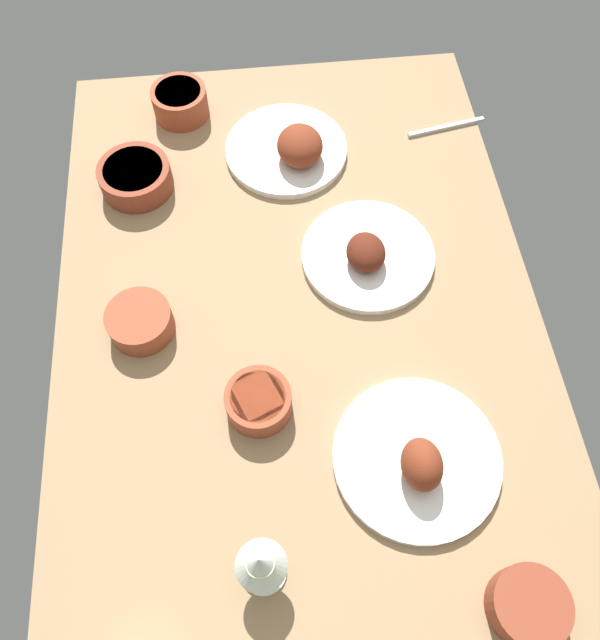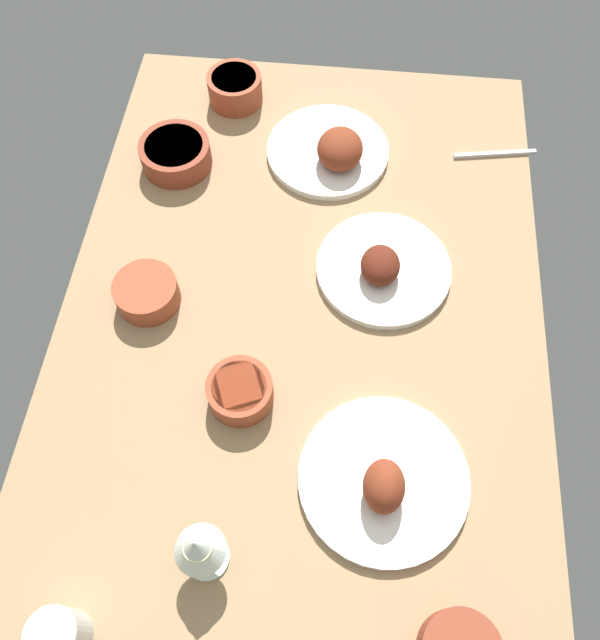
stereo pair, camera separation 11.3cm
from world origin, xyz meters
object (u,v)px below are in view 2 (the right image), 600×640
wine_glass (198,547)px  bowl_pasta (235,88)px  plate_center_main (383,481)px  fork_loose (495,154)px  plate_near_viewer (332,150)px  bowl_cream (147,292)px  bowl_soup (175,153)px  bowl_sauce (240,391)px  water_tumbler (59,635)px  plate_far_side (383,268)px

wine_glass → bowl_pasta: bearing=6.1°
plate_center_main → fork_loose: bearing=-16.2°
plate_near_viewer → bowl_cream: size_ratio=2.21×
plate_near_viewer → bowl_pasta: plate_near_viewer is taller
plate_center_main → plate_near_viewer: (68.93, 13.60, 0.50)cm
bowl_soup → bowl_sauce: bowl_soup is taller
water_tumbler → fork_loose: bearing=-33.4°
plate_far_side → fork_loose: 40.05cm
plate_far_side → wine_glass: size_ratio=1.85×
plate_far_side → bowl_sauce: (-28.22, 23.24, 1.24)cm
bowl_cream → plate_center_main: bearing=-123.7°
water_tumbler → fork_loose: water_tumbler is taller
plate_near_viewer → bowl_pasta: bearing=56.5°
plate_near_viewer → water_tumbler: plate_near_viewer is taller
plate_center_main → fork_loose: size_ratio=1.55×
bowl_cream → bowl_sauce: 26.71cm
bowl_soup → bowl_cream: bearing=-177.8°
bowl_cream → water_tumbler: (-56.81, -0.49, 1.18)cm
bowl_sauce → fork_loose: (60.92, -46.34, -2.45)cm
plate_far_side → bowl_soup: 50.44cm
plate_far_side → bowl_pasta: 56.05cm
wine_glass → water_tumbler: 23.01cm
water_tumbler → bowl_pasta: bearing=-4.0°
plate_near_viewer → plate_center_main: bearing=-168.8°
plate_center_main → bowl_soup: bearing=35.9°
plate_far_side → bowl_sauce: plate_far_side is taller
plate_center_main → bowl_soup: plate_center_main is taller
bowl_sauce → plate_near_viewer: bearing=-11.4°
wine_glass → fork_loose: (87.45, -47.71, -9.53)cm
plate_center_main → wine_glass: wine_glass is taller
plate_far_side → wine_glass: wine_glass is taller
bowl_soup → water_tumbler: water_tumbler is taller
plate_near_viewer → bowl_pasta: (15.41, 23.24, 1.10)cm
bowl_pasta → bowl_sauce: size_ratio=1.07×
plate_far_side → plate_center_main: size_ratio=0.93×
plate_far_side → bowl_soup: plate_far_side is taller
plate_near_viewer → fork_loose: 35.31cm
plate_far_side → bowl_sauce: bearing=140.5°
bowl_sauce → fork_loose: bearing=-37.3°
plate_near_viewer → bowl_soup: 33.18cm
bowl_sauce → fork_loose: size_ratio=0.63×
bowl_sauce → water_tumbler: bearing=153.4°
bowl_pasta → bowl_sauce: (-71.88, -11.86, -0.63)cm
plate_far_side → bowl_soup: bearing=62.4°
plate_near_viewer → bowl_soup: plate_near_viewer is taller
bowl_cream → fork_loose: (43.33, -66.46, -2.42)cm
bowl_soup → fork_loose: size_ratio=0.83×
plate_center_main → bowl_pasta: bearing=23.6°
fork_loose → bowl_cream: bearing=23.0°
bowl_pasta → wine_glass: bearing=-173.9°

